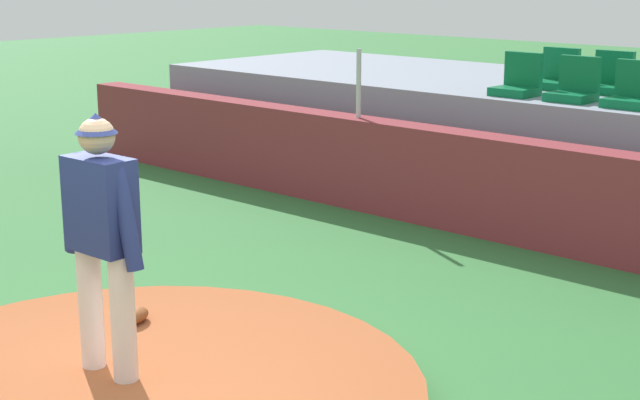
{
  "coord_description": "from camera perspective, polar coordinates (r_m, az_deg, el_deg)",
  "views": [
    {
      "loc": [
        4.8,
        -3.34,
        2.9
      ],
      "look_at": [
        0.0,
        1.88,
        1.15
      ],
      "focal_mm": 53.3,
      "sensor_mm": 36.0,
      "label": 1
    }
  ],
  "objects": [
    {
      "name": "fielding_glove",
      "position": [
        7.44,
        -11.15,
        -6.83
      ],
      "size": [
        0.3,
        0.35,
        0.11
      ],
      "primitive_type": "ellipsoid",
      "rotation": [
        0.0,
        0.0,
        5.11
      ],
      "color": "brown",
      "rests_on": "pitchers_mound"
    },
    {
      "name": "stadium_chair_0",
      "position": [
        11.52,
        11.82,
        6.94
      ],
      "size": [
        0.48,
        0.44,
        0.5
      ],
      "rotation": [
        0.0,
        0.0,
        3.14
      ],
      "color": "#0B6638",
      "rests_on": "bleacher_platform"
    },
    {
      "name": "baseball",
      "position": [
        7.41,
        -13.63,
        -7.2
      ],
      "size": [
        0.07,
        0.07,
        0.07
      ],
      "primitive_type": "sphere",
      "color": "white",
      "rests_on": "pitchers_mound"
    },
    {
      "name": "pitcher",
      "position": [
        6.29,
        -12.97,
        -1.54
      ],
      "size": [
        0.77,
        0.28,
        1.76
      ],
      "rotation": [
        0.0,
        0.0,
        0.04
      ],
      "color": "silver",
      "rests_on": "pitchers_mound"
    },
    {
      "name": "stadium_chair_4",
      "position": [
        12.28,
        14.01,
        7.24
      ],
      "size": [
        0.48,
        0.44,
        0.5
      ],
      "rotation": [
        0.0,
        0.0,
        3.14
      ],
      "color": "#0B6638",
      "rests_on": "bleacher_platform"
    },
    {
      "name": "fence_post_left",
      "position": [
        11.49,
        2.34,
        7.01
      ],
      "size": [
        0.06,
        0.06,
        0.83
      ],
      "primitive_type": "cylinder",
      "color": "silver",
      "rests_on": "brick_barrier"
    },
    {
      "name": "stadium_chair_2",
      "position": [
        10.87,
        18.25,
        6.14
      ],
      "size": [
        0.48,
        0.44,
        0.5
      ],
      "rotation": [
        0.0,
        0.0,
        3.14
      ],
      "color": "#0B6638",
      "rests_on": "bleacher_platform"
    },
    {
      "name": "brick_barrier",
      "position": [
        10.21,
        13.36,
        0.24
      ],
      "size": [
        15.49,
        0.4,
        1.11
      ],
      "primitive_type": "cube",
      "color": "maroon",
      "rests_on": "ground_plane"
    },
    {
      "name": "stadium_chair_5",
      "position": [
        12.01,
        17.0,
        6.9
      ],
      "size": [
        0.48,
        0.44,
        0.5
      ],
      "rotation": [
        0.0,
        0.0,
        3.14
      ],
      "color": "#0B6638",
      "rests_on": "bleacher_platform"
    },
    {
      "name": "stadium_chair_1",
      "position": [
        11.19,
        15.04,
        6.56
      ],
      "size": [
        0.48,
        0.44,
        0.5
      ],
      "rotation": [
        0.0,
        0.0,
        3.14
      ],
      "color": "#0B6638",
      "rests_on": "bleacher_platform"
    }
  ]
}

